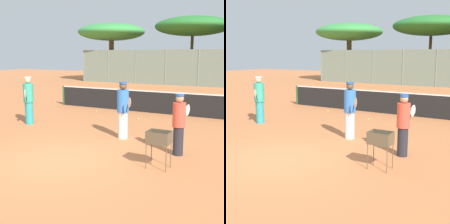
% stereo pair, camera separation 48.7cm
% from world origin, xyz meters
% --- Properties ---
extents(ground_plane, '(80.00, 80.00, 0.00)m').
position_xyz_m(ground_plane, '(0.00, 0.00, 0.00)').
color(ground_plane, '#C67242').
extents(tennis_net, '(11.36, 0.10, 1.07)m').
position_xyz_m(tennis_net, '(0.00, 7.67, 0.56)').
color(tennis_net, '#26592D').
rests_on(tennis_net, ground_plane).
extents(back_fence, '(27.10, 0.08, 3.24)m').
position_xyz_m(back_fence, '(0.00, 21.57, 1.62)').
color(back_fence, gray).
rests_on(back_fence, ground_plane).
extents(tree_0, '(7.14, 7.14, 6.04)m').
position_xyz_m(tree_0, '(-11.37, 23.78, 5.11)').
color(tree_0, brown).
rests_on(tree_0, ground_plane).
extents(tree_3, '(7.26, 7.26, 6.36)m').
position_xyz_m(tree_3, '(-2.90, 24.55, 5.44)').
color(tree_3, brown).
rests_on(tree_3, ground_plane).
extents(player_white_outfit, '(0.61, 0.85, 1.90)m').
position_xyz_m(player_white_outfit, '(-3.83, 3.03, 0.98)').
color(player_white_outfit, teal).
rests_on(player_white_outfit, ground_plane).
extents(player_red_cap, '(0.35, 0.90, 1.70)m').
position_xyz_m(player_red_cap, '(2.61, 2.01, 0.89)').
color(player_red_cap, '#26262D').
rests_on(player_red_cap, ground_plane).
extents(player_yellow_shirt, '(0.76, 0.72, 1.88)m').
position_xyz_m(player_yellow_shirt, '(0.47, 2.85, 0.98)').
color(player_yellow_shirt, white).
rests_on(player_yellow_shirt, ground_plane).
extents(ball_cart, '(0.56, 0.41, 0.94)m').
position_xyz_m(ball_cart, '(2.48, 0.77, 0.70)').
color(ball_cart, brown).
rests_on(ball_cart, ground_plane).
extents(tennis_ball_0, '(0.07, 0.07, 0.07)m').
position_xyz_m(tennis_ball_0, '(-2.90, 6.66, 0.03)').
color(tennis_ball_0, '#D1E54C').
rests_on(tennis_ball_0, ground_plane).
extents(tennis_ball_1, '(0.07, 0.07, 0.07)m').
position_xyz_m(tennis_ball_1, '(-0.31, 5.89, 0.03)').
color(tennis_ball_1, '#D1E54C').
rests_on(tennis_ball_1, ground_plane).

